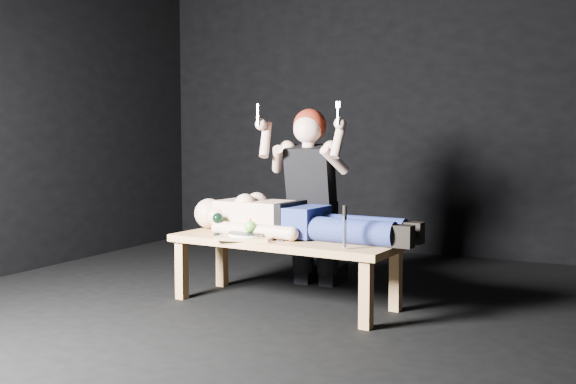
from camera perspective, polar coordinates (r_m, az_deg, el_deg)
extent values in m
plane|color=black|center=(4.15, -0.57, -10.65)|extent=(5.00, 5.00, 0.00)
plane|color=black|center=(6.36, 9.47, 8.20)|extent=(5.00, 0.00, 5.00)
cube|color=tan|center=(4.28, -0.29, -7.07)|extent=(1.59, 0.72, 0.45)
cube|color=#A88255|center=(4.20, -3.65, -4.03)|extent=(0.40, 0.32, 0.02)
cylinder|color=white|center=(4.20, -3.65, -3.76)|extent=(0.28, 0.28, 0.02)
sphere|color=#51AB32|center=(4.19, -3.36, -3.10)|extent=(0.08, 0.08, 0.08)
cube|color=#B2B2B7|center=(4.31, -5.92, -3.93)|extent=(0.05, 0.16, 0.01)
cube|color=#B2B2B7|center=(4.07, -0.99, -4.43)|extent=(0.05, 0.16, 0.01)
cube|color=#B2B2B7|center=(4.13, -0.99, -4.29)|extent=(0.14, 0.11, 0.01)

